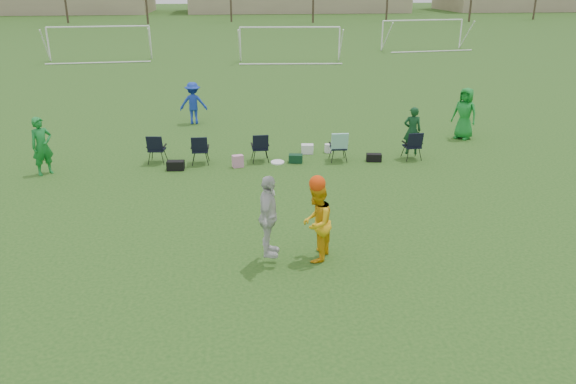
{
  "coord_description": "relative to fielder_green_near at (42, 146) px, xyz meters",
  "views": [
    {
      "loc": [
        -0.45,
        -10.1,
        5.8
      ],
      "look_at": [
        0.76,
        1.71,
        1.25
      ],
      "focal_mm": 35.0,
      "sensor_mm": 36.0,
      "label": 1
    }
  ],
  "objects": [
    {
      "name": "goal_mid",
      "position": [
        10.34,
        24.68,
        1.01
      ],
      "size": [
        7.4,
        0.63,
        2.46
      ],
      "rotation": [
        0.0,
        0.0,
        -0.07
      ],
      "color": "white",
      "rests_on": "ground"
    },
    {
      "name": "fielder_blue",
      "position": [
        4.31,
        6.13,
        -0.04
      ],
      "size": [
        1.13,
        0.66,
        1.75
      ],
      "primitive_type": "imported",
      "rotation": [
        0.0,
        0.0,
        3.13
      ],
      "color": "#1734AE",
      "rests_on": "ground"
    },
    {
      "name": "center_contest",
      "position": [
        7.16,
        -6.6,
        0.1
      ],
      "size": [
        1.83,
        1.23,
        2.36
      ],
      "color": "silver",
      "rests_on": "ground"
    },
    {
      "name": "goal_right",
      "position": [
        22.34,
        30.68,
        1.01
      ],
      "size": [
        7.35,
        1.14,
        2.46
      ],
      "rotation": [
        0.0,
        0.0,
        0.14
      ],
      "color": "white",
      "rests_on": "ground"
    },
    {
      "name": "goal_left",
      "position": [
        -3.66,
        26.68,
        1.01
      ],
      "size": [
        7.39,
        0.76,
        2.46
      ],
      "rotation": [
        0.0,
        0.0,
        0.09
      ],
      "color": "white",
      "rests_on": "ground"
    },
    {
      "name": "ground",
      "position": [
        6.34,
        -7.32,
        -0.91
      ],
      "size": [
        260.0,
        260.0,
        0.0
      ],
      "primitive_type": "plane",
      "color": "#1F4A17",
      "rests_on": "ground"
    },
    {
      "name": "fielder_green_far",
      "position": [
        14.69,
        2.69,
        0.06
      ],
      "size": [
        1.1,
        1.12,
        1.95
      ],
      "primitive_type": "imported",
      "rotation": [
        0.0,
        0.0,
        -0.83
      ],
      "color": "#16802A",
      "rests_on": "ground"
    },
    {
      "name": "fielder_green_near",
      "position": [
        0.0,
        0.0,
        0.0
      ],
      "size": [
        0.79,
        0.76,
        1.83
      ],
      "primitive_type": "imported",
      "rotation": [
        0.0,
        0.0,
        0.7
      ],
      "color": "#167E2E",
      "rests_on": "ground"
    },
    {
      "name": "sideline_setup",
      "position": [
        8.04,
        0.55,
        -0.38
      ],
      "size": [
        9.22,
        1.71,
        1.78
      ],
      "color": "#103D1D",
      "rests_on": "ground"
    }
  ]
}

